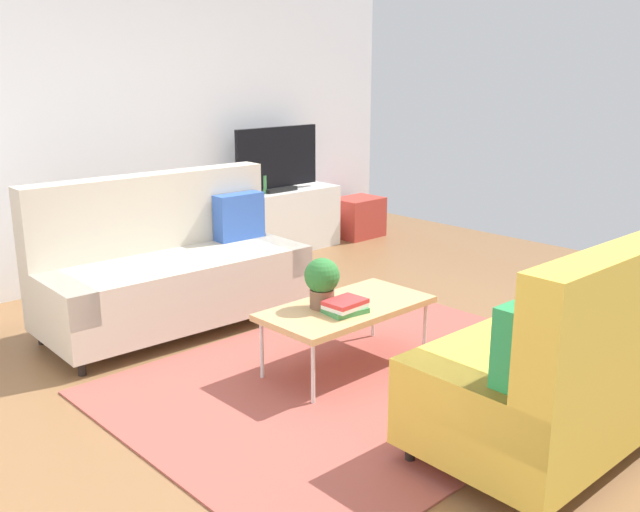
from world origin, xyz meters
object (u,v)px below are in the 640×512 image
tv (277,160)px  bottle_2 (265,184)px  couch_beige (171,268)px  tv_console (277,222)px  couch_green (585,355)px  table_book_0 (345,310)px  vase_0 (227,191)px  storage_trunk (358,217)px  potted_plant (322,280)px  bottle_0 (248,185)px  coffee_table (347,309)px  bottle_1 (256,185)px

tv → bottle_2: bearing=-173.8°
couch_beige → tv_console: 2.22m
couch_green → table_book_0: (-0.39, 1.33, -0.01)m
couch_green → vase_0: size_ratio=14.68×
couch_beige → table_book_0: (0.28, -1.51, -0.01)m
storage_trunk → vase_0: size_ratio=3.98×
potted_plant → storage_trunk: bearing=40.2°
couch_beige → bottle_2: size_ratio=10.87×
tv_console → storage_trunk: bearing=-5.2°
couch_beige → bottle_0: couch_beige is taller
couch_green → table_book_0: size_ratio=7.99×
coffee_table → bottle_2: 2.85m
couch_green → bottle_0: bearing=78.7°
bottle_0 → couch_beige: bearing=-145.3°
table_book_0 → bottle_2: size_ratio=1.35×
couch_green → couch_beige: bearing=104.4°
table_book_0 → tv: bearing=57.6°
vase_0 → coffee_table: bearing=-110.4°
tv → storage_trunk: tv is taller
couch_green → bottle_2: (1.07, 3.90, 0.29)m
coffee_table → tv: bearing=58.4°
couch_beige → tv: tv is taller
vase_0 → bottle_2: size_ratio=0.74×
potted_plant → couch_green: bearing=-74.0°
bottle_1 → tv_console: bearing=7.9°
potted_plant → table_book_0: bearing=-77.7°
coffee_table → tv_console: tv_console is taller
couch_green → coffee_table: bearing=102.5°
tv_console → tv: bearing=-90.0°
potted_plant → table_book_0: (0.04, -0.17, -0.16)m
vase_0 → bottle_1: (0.29, -0.09, 0.03)m
bottle_0 → bottle_2: (0.21, 0.00, -0.02)m
tv → couch_beige: bearing=-150.6°
couch_green → coffee_table: (-0.29, 1.42, -0.05)m
vase_0 → bottle_0: 0.22m
couch_beige → tv_console: size_ratio=1.38×
coffee_table → vase_0: size_ratio=8.42×
potted_plant → vase_0: vase_0 is taller
potted_plant → bottle_0: 2.74m
vase_0 → bottle_1: bottle_1 is taller
couch_green → bottle_2: 4.06m
coffee_table → storage_trunk: size_ratio=2.12×
bottle_1 → storage_trunk: bearing=-2.5°
bottle_2 → couch_beige: bearing=-148.6°
bottle_0 → coffee_table: bearing=-114.8°
storage_trunk → potted_plant: 3.66m
storage_trunk → table_book_0: bearing=-137.5°
potted_plant → table_book_0: 0.23m
coffee_table → couch_green: bearing=-78.6°
storage_trunk → bottle_1: bottle_1 is taller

